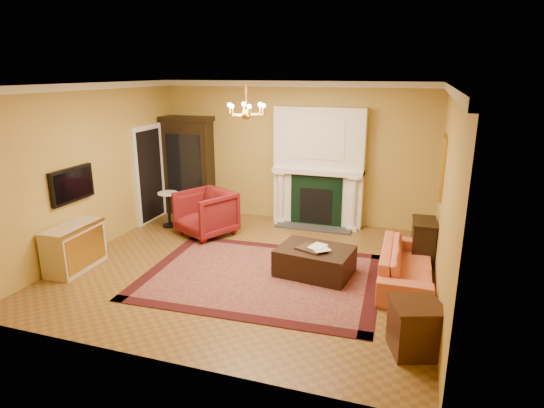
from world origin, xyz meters
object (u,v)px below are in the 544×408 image
at_px(end_table, 415,329).
at_px(leather_ottoman, 315,261).
at_px(china_cabinet, 189,168).
at_px(pedestal_table, 169,207).
at_px(wingback_armchair, 206,211).
at_px(console_table, 423,242).
at_px(coral_sofa, 407,259).
at_px(commode, 74,247).

height_order(end_table, leather_ottoman, end_table).
relative_size(china_cabinet, pedestal_table, 2.84).
distance_m(pedestal_table, end_table, 5.95).
height_order(wingback_armchair, console_table, wingback_armchair).
bearing_deg(coral_sofa, console_table, -14.70).
height_order(wingback_armchair, commode, wingback_armchair).
relative_size(wingback_armchair, console_table, 1.38).
bearing_deg(pedestal_table, wingback_armchair, -12.70).
bearing_deg(leather_ottoman, console_table, 41.05).
bearing_deg(end_table, pedestal_table, 148.69).
bearing_deg(console_table, leather_ottoman, -149.71).
distance_m(wingback_armchair, leather_ottoman, 2.77).
xyz_separation_m(coral_sofa, leather_ottoman, (-1.42, -0.15, -0.16)).
bearing_deg(wingback_armchair, china_cabinet, 156.05).
xyz_separation_m(end_table, console_table, (0.06, 2.82, 0.06)).
distance_m(wingback_armchair, pedestal_table, 1.01).
distance_m(commode, coral_sofa, 5.41).
bearing_deg(wingback_armchair, coral_sofa, 13.33).
bearing_deg(pedestal_table, commode, -98.80).
distance_m(china_cabinet, coral_sofa, 5.49).
bearing_deg(console_table, wingback_armchair, 176.15).
relative_size(console_table, leather_ottoman, 0.62).
height_order(china_cabinet, commode, china_cabinet).
distance_m(china_cabinet, end_table, 6.64).
distance_m(china_cabinet, leather_ottoman, 4.36).
relative_size(pedestal_table, commode, 0.73).
relative_size(china_cabinet, commode, 2.08).
distance_m(china_cabinet, pedestal_table, 1.24).
bearing_deg(pedestal_table, end_table, -31.31).
height_order(wingback_armchair, leather_ottoman, wingback_armchair).
distance_m(pedestal_table, console_table, 5.15).
distance_m(pedestal_table, coral_sofa, 5.06).
bearing_deg(pedestal_table, console_table, -3.02).
height_order(china_cabinet, console_table, china_cabinet).
xyz_separation_m(wingback_armchair, end_table, (4.10, -2.87, -0.20)).
xyz_separation_m(coral_sofa, end_table, (0.17, -1.88, -0.09)).
xyz_separation_m(china_cabinet, pedestal_table, (0.04, -1.06, -0.63)).
xyz_separation_m(commode, console_table, (5.51, 2.13, -0.02)).
height_order(wingback_armchair, coral_sofa, wingback_armchair).
bearing_deg(console_table, commode, -162.04).
distance_m(wingback_armchair, coral_sofa, 4.05).
xyz_separation_m(china_cabinet, wingback_armchair, (1.02, -1.28, -0.56)).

